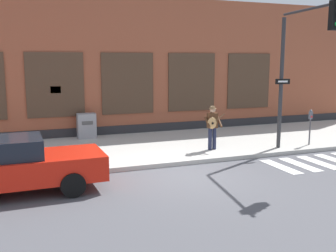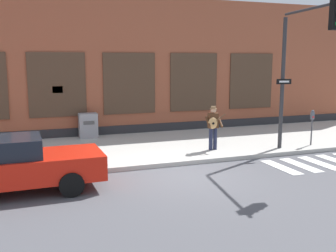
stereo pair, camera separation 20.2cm
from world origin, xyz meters
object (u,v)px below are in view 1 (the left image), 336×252
Objects in this scene: red_car at (15,166)px; traffic_light at (301,54)px; busker at (212,125)px; parking_meter at (310,122)px; utility_box at (87,126)px.

traffic_light reaches higher than red_car.
red_car is 7.41m from busker.
utility_box is (-8.28, 4.60, -0.40)m from parking_meter.
traffic_light is (9.49, 0.39, 2.99)m from red_car.
traffic_light reaches higher than busker.
traffic_light is at bearing 2.36° from red_car.
busker is 4.18m from parking_meter.
busker is 1.17× the size of parking_meter.
busker is 1.54× the size of utility_box.
busker reaches higher than parking_meter.
traffic_light is 3.41m from parking_meter.
busker is 0.33× the size of traffic_light.
red_car is at bearing -162.27° from busker.
busker is (7.05, 2.25, 0.34)m from red_car.
red_car is at bearing -171.40° from parking_meter.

